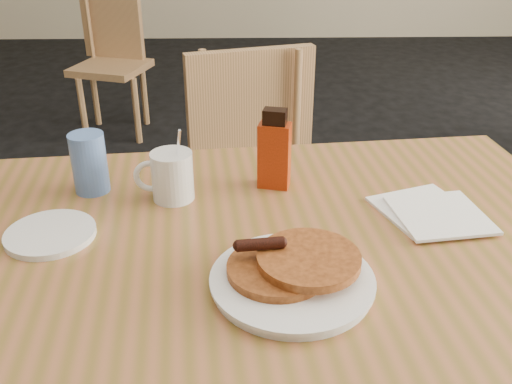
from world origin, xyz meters
TOP-DOWN VIEW (x-y plane):
  - main_table at (-0.02, 0.05)m, footprint 1.38×1.01m
  - chair_main_far at (-0.03, 0.78)m, footprint 0.50×0.51m
  - chair_wall_extra at (-0.82, 2.54)m, footprint 0.47×0.48m
  - pancake_plate at (0.02, -0.09)m, footprint 0.26×0.26m
  - coffee_mug at (-0.20, 0.21)m, footprint 0.12×0.08m
  - syrup_bottle at (0.01, 0.26)m, footprint 0.07×0.06m
  - napkin_stack at (0.30, 0.13)m, footprint 0.22×0.23m
  - blue_tumbler at (-0.38, 0.25)m, footprint 0.09×0.09m
  - side_saucer at (-0.41, 0.07)m, footprint 0.21×0.21m

SIDE VIEW (x-z plane):
  - chair_wall_extra at x=-0.82m, z-range 0.08..0.91m
  - chair_main_far at x=-0.03m, z-range 0.09..0.98m
  - main_table at x=-0.02m, z-range 0.33..1.08m
  - napkin_stack at x=0.30m, z-range 0.75..0.76m
  - side_saucer at x=-0.41m, z-range 0.75..0.76m
  - pancake_plate at x=0.02m, z-range 0.74..0.80m
  - coffee_mug at x=-0.20m, z-range 0.72..0.88m
  - blue_tumbler at x=-0.38m, z-range 0.75..0.88m
  - syrup_bottle at x=0.01m, z-range 0.74..0.91m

